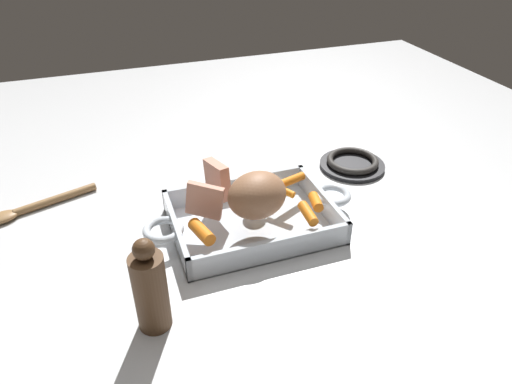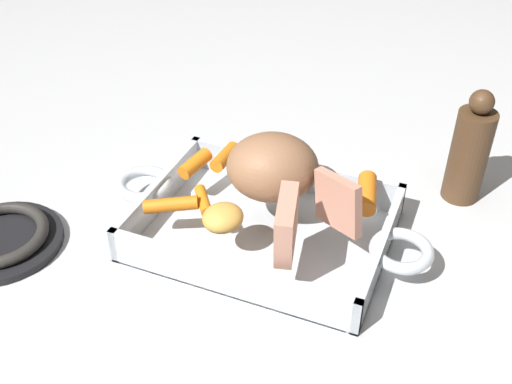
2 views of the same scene
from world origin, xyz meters
TOP-DOWN VIEW (x-y plane):
  - ground_plane at (0.00, 0.00)m, footprint 2.16×2.16m
  - roasting_dish at (0.00, 0.00)m, footprint 0.43×0.24m
  - pork_roast at (-0.00, -0.03)m, footprint 0.14×0.13m
  - roast_slice_thick at (-0.05, 0.06)m, footprint 0.04×0.08m
  - roast_slice_thin at (-0.09, 0.00)m, footprint 0.07×0.05m
  - baby_carrot_northwest at (0.07, 0.03)m, footprint 0.05×0.06m
  - baby_carrot_southeast at (-0.12, -0.06)m, footprint 0.04×0.07m
  - baby_carrot_northeast at (0.11, 0.05)m, footprint 0.07×0.04m
  - baby_carrot_center_right at (0.09, -0.07)m, footprint 0.02×0.06m
  - baby_carrot_southwest at (0.12, -0.04)m, footprint 0.03×0.06m
  - potato_golden_large at (0.03, 0.06)m, footprint 0.07×0.07m
  - stove_burner_rear at (0.31, 0.15)m, footprint 0.16×0.16m
  - pepper_mill at (-0.23, -0.19)m, footprint 0.05×0.05m

SIDE VIEW (x-z plane):
  - ground_plane at x=0.00m, z-range 0.00..0.00m
  - stove_burner_rear at x=0.31m, z-range 0.00..0.02m
  - roasting_dish at x=0.00m, z-range -0.01..0.04m
  - baby_carrot_northwest at x=0.07m, z-range 0.05..0.07m
  - baby_carrot_northeast at x=0.11m, z-range 0.05..0.07m
  - baby_carrot_center_right at x=0.09m, z-range 0.05..0.07m
  - baby_carrot_southwest at x=0.12m, z-range 0.05..0.07m
  - baby_carrot_southeast at x=-0.12m, z-range 0.05..0.08m
  - potato_golden_large at x=0.03m, z-range 0.05..0.08m
  - pepper_mill at x=-0.23m, z-range -0.01..0.16m
  - roast_slice_thin at x=-0.09m, z-range 0.05..0.12m
  - roast_slice_thick at x=-0.05m, z-range 0.05..0.12m
  - pork_roast at x=0.00m, z-range 0.05..0.14m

